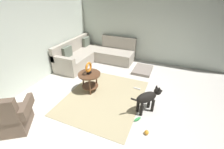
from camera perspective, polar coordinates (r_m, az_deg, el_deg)
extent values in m
cube|color=silver|center=(3.78, 5.91, -12.86)|extent=(6.00, 6.00, 0.10)
cube|color=silver|center=(4.69, -30.50, 11.52)|extent=(6.00, 0.12, 2.70)
cube|color=silver|center=(5.80, 15.87, 17.24)|extent=(0.12, 6.00, 2.70)
cube|color=tan|center=(4.04, -2.98, -8.41)|extent=(2.30, 1.90, 0.01)
cube|color=#B2A899|center=(5.88, -11.55, 6.20)|extent=(2.20, 0.85, 0.42)
cube|color=#B2A899|center=(5.93, -14.90, 10.55)|extent=(2.20, 0.14, 0.46)
cube|color=#B2A899|center=(5.94, 1.24, 7.05)|extent=(0.85, 1.40, 0.42)
cube|color=#B2A899|center=(6.10, 2.54, 12.05)|extent=(0.14, 1.40, 0.46)
cube|color=#B2A899|center=(5.03, -18.21, 5.10)|extent=(0.16, 0.85, 0.22)
cube|color=slate|center=(6.45, -9.78, 12.07)|extent=(0.38, 0.14, 0.39)
cube|color=slate|center=(5.49, -16.60, 8.13)|extent=(0.39, 0.15, 0.38)
cube|color=brown|center=(3.75, -33.55, -14.22)|extent=(0.83, 0.83, 0.40)
cube|color=brown|center=(3.43, -29.58, -10.40)|extent=(0.55, 0.42, 0.22)
cylinder|color=brown|center=(4.05, -8.64, 0.11)|extent=(0.60, 0.60, 0.04)
cylinder|color=brown|center=(4.25, -8.27, -4.23)|extent=(0.45, 0.45, 0.02)
cylinder|color=brown|center=(4.29, -10.86, -2.47)|extent=(0.04, 0.04, 0.50)
cylinder|color=brown|center=(4.01, -8.36, -4.76)|extent=(0.04, 0.04, 0.50)
cylinder|color=brown|center=(4.28, -5.87, -2.16)|extent=(0.04, 0.04, 0.50)
cube|color=black|center=(4.03, -8.69, 0.67)|extent=(0.12, 0.08, 0.05)
torus|color=orange|center=(3.96, -8.87, 2.73)|extent=(0.28, 0.06, 0.28)
cube|color=gray|center=(5.34, 11.56, 1.74)|extent=(0.80, 0.60, 0.09)
cylinder|color=black|center=(3.73, 13.81, -10.11)|extent=(0.07, 0.07, 0.32)
cylinder|color=black|center=(3.66, 15.16, -11.33)|extent=(0.07, 0.07, 0.32)
cylinder|color=black|center=(3.58, 9.78, -11.64)|extent=(0.07, 0.07, 0.32)
cylinder|color=black|center=(3.50, 11.09, -12.97)|extent=(0.07, 0.07, 0.32)
ellipsoid|color=black|center=(3.46, 12.94, -8.45)|extent=(0.53, 0.51, 0.24)
sphere|color=black|center=(3.59, 16.91, -6.12)|extent=(0.17, 0.17, 0.17)
ellipsoid|color=black|center=(3.64, 17.78, -6.04)|extent=(0.14, 0.13, 0.07)
cone|color=black|center=(3.54, 16.59, -4.28)|extent=(0.06, 0.06, 0.07)
cone|color=black|center=(3.49, 17.53, -5.01)|extent=(0.06, 0.06, 0.07)
cylinder|color=black|center=(3.28, 8.63, -9.46)|extent=(0.17, 0.16, 0.16)
sphere|color=orange|center=(3.24, 12.98, -20.62)|extent=(0.09, 0.09, 0.09)
cylinder|color=silver|center=(4.37, 9.42, -5.27)|extent=(0.07, 0.20, 0.05)
ellipsoid|color=green|center=(3.46, 9.65, -16.34)|extent=(0.18, 0.15, 0.06)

